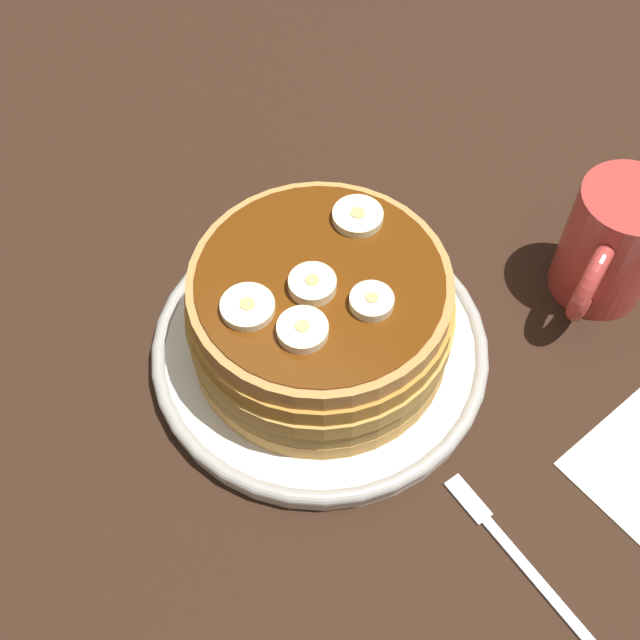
{
  "coord_description": "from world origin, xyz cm",
  "views": [
    {
      "loc": [
        26.53,
        16.81,
        50.96
      ],
      "look_at": [
        0.0,
        0.0,
        4.62
      ],
      "focal_mm": 45.25,
      "sensor_mm": 36.0,
      "label": 1
    }
  ],
  "objects_px": {
    "banana_slice_1": "(303,330)",
    "banana_slice_4": "(358,217)",
    "pancake_stack": "(321,315)",
    "banana_slice_0": "(313,285)",
    "fork": "(509,546)",
    "coffee_mug": "(611,245)",
    "plate": "(320,348)",
    "banana_slice_3": "(372,302)",
    "banana_slice_2": "(248,308)"
  },
  "relations": [
    {
      "from": "plate",
      "to": "fork",
      "type": "relative_size",
      "value": 1.98
    },
    {
      "from": "plate",
      "to": "pancake_stack",
      "type": "bearing_deg",
      "value": 63.11
    },
    {
      "from": "banana_slice_3",
      "to": "banana_slice_1",
      "type": "bearing_deg",
      "value": -31.36
    },
    {
      "from": "plate",
      "to": "banana_slice_1",
      "type": "bearing_deg",
      "value": 17.98
    },
    {
      "from": "banana_slice_1",
      "to": "fork",
      "type": "distance_m",
      "value": 0.19
    },
    {
      "from": "pancake_stack",
      "to": "banana_slice_2",
      "type": "height_order",
      "value": "banana_slice_2"
    },
    {
      "from": "plate",
      "to": "banana_slice_0",
      "type": "distance_m",
      "value": 0.09
    },
    {
      "from": "banana_slice_1",
      "to": "banana_slice_4",
      "type": "distance_m",
      "value": 0.1
    },
    {
      "from": "banana_slice_0",
      "to": "banana_slice_1",
      "type": "bearing_deg",
      "value": 21.38
    },
    {
      "from": "banana_slice_4",
      "to": "banana_slice_0",
      "type": "bearing_deg",
      "value": 5.46
    },
    {
      "from": "plate",
      "to": "banana_slice_3",
      "type": "relative_size",
      "value": 8.65
    },
    {
      "from": "fork",
      "to": "banana_slice_0",
      "type": "bearing_deg",
      "value": -105.26
    },
    {
      "from": "plate",
      "to": "banana_slice_0",
      "type": "bearing_deg",
      "value": 5.03
    },
    {
      "from": "banana_slice_4",
      "to": "coffee_mug",
      "type": "distance_m",
      "value": 0.19
    },
    {
      "from": "plate",
      "to": "fork",
      "type": "distance_m",
      "value": 0.19
    },
    {
      "from": "banana_slice_1",
      "to": "banana_slice_2",
      "type": "height_order",
      "value": "same"
    },
    {
      "from": "banana_slice_2",
      "to": "coffee_mug",
      "type": "xyz_separation_m",
      "value": [
        -0.21,
        0.17,
        -0.04
      ]
    },
    {
      "from": "banana_slice_2",
      "to": "banana_slice_3",
      "type": "xyz_separation_m",
      "value": [
        -0.04,
        0.06,
        0.0
      ]
    },
    {
      "from": "pancake_stack",
      "to": "banana_slice_0",
      "type": "xyz_separation_m",
      "value": [
        0.01,
        -0.0,
        0.04
      ]
    },
    {
      "from": "banana_slice_0",
      "to": "coffee_mug",
      "type": "height_order",
      "value": "banana_slice_0"
    },
    {
      "from": "banana_slice_1",
      "to": "banana_slice_4",
      "type": "height_order",
      "value": "same"
    },
    {
      "from": "banana_slice_4",
      "to": "fork",
      "type": "bearing_deg",
      "value": 58.32
    },
    {
      "from": "banana_slice_3",
      "to": "coffee_mug",
      "type": "relative_size",
      "value": 0.26
    },
    {
      "from": "banana_slice_0",
      "to": "banana_slice_3",
      "type": "relative_size",
      "value": 1.09
    },
    {
      "from": "pancake_stack",
      "to": "banana_slice_0",
      "type": "distance_m",
      "value": 0.04
    },
    {
      "from": "banana_slice_0",
      "to": "banana_slice_1",
      "type": "distance_m",
      "value": 0.03
    },
    {
      "from": "banana_slice_2",
      "to": "fork",
      "type": "bearing_deg",
      "value": 86.4
    },
    {
      "from": "banana_slice_1",
      "to": "banana_slice_4",
      "type": "bearing_deg",
      "value": -169.09
    },
    {
      "from": "banana_slice_1",
      "to": "fork",
      "type": "height_order",
      "value": "banana_slice_1"
    },
    {
      "from": "plate",
      "to": "banana_slice_0",
      "type": "xyz_separation_m",
      "value": [
        0.01,
        0.0,
        0.09
      ]
    },
    {
      "from": "banana_slice_1",
      "to": "coffee_mug",
      "type": "bearing_deg",
      "value": 147.38
    },
    {
      "from": "banana_slice_1",
      "to": "coffee_mug",
      "type": "distance_m",
      "value": 0.25
    },
    {
      "from": "plate",
      "to": "banana_slice_3",
      "type": "height_order",
      "value": "banana_slice_3"
    },
    {
      "from": "banana_slice_2",
      "to": "banana_slice_3",
      "type": "distance_m",
      "value": 0.08
    },
    {
      "from": "banana_slice_3",
      "to": "banana_slice_4",
      "type": "xyz_separation_m",
      "value": [
        -0.06,
        -0.04,
        -0.0
      ]
    },
    {
      "from": "plate",
      "to": "pancake_stack",
      "type": "height_order",
      "value": "pancake_stack"
    },
    {
      "from": "coffee_mug",
      "to": "banana_slice_1",
      "type": "bearing_deg",
      "value": -32.62
    },
    {
      "from": "banana_slice_0",
      "to": "coffee_mug",
      "type": "xyz_separation_m",
      "value": [
        -0.18,
        0.15,
        -0.05
      ]
    },
    {
      "from": "banana_slice_4",
      "to": "banana_slice_1",
      "type": "bearing_deg",
      "value": 10.91
    },
    {
      "from": "banana_slice_0",
      "to": "banana_slice_1",
      "type": "height_order",
      "value": "banana_slice_0"
    },
    {
      "from": "banana_slice_0",
      "to": "banana_slice_2",
      "type": "height_order",
      "value": "banana_slice_0"
    },
    {
      "from": "banana_slice_3",
      "to": "banana_slice_2",
      "type": "bearing_deg",
      "value": -54.75
    },
    {
      "from": "banana_slice_1",
      "to": "banana_slice_2",
      "type": "bearing_deg",
      "value": -84.32
    },
    {
      "from": "fork",
      "to": "banana_slice_4",
      "type": "bearing_deg",
      "value": -121.68
    },
    {
      "from": "banana_slice_4",
      "to": "banana_slice_2",
      "type": "bearing_deg",
      "value": -11.03
    },
    {
      "from": "banana_slice_0",
      "to": "banana_slice_3",
      "type": "height_order",
      "value": "banana_slice_0"
    },
    {
      "from": "banana_slice_2",
      "to": "fork",
      "type": "xyz_separation_m",
      "value": [
        0.01,
        0.2,
        -0.09
      ]
    },
    {
      "from": "plate",
      "to": "coffee_mug",
      "type": "distance_m",
      "value": 0.23
    },
    {
      "from": "banana_slice_1",
      "to": "banana_slice_3",
      "type": "relative_size",
      "value": 1.14
    },
    {
      "from": "coffee_mug",
      "to": "fork",
      "type": "bearing_deg",
      "value": 8.28
    }
  ]
}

